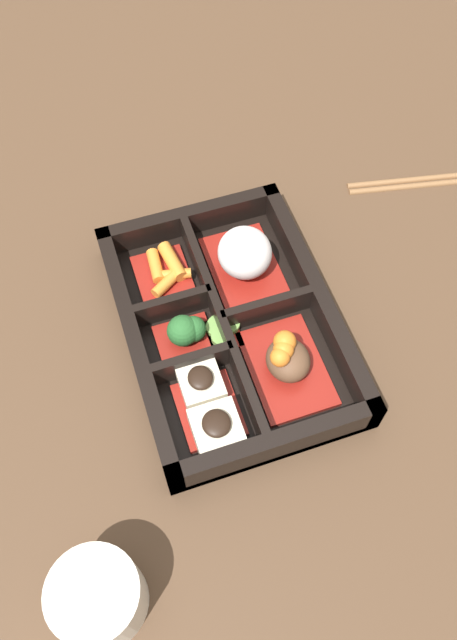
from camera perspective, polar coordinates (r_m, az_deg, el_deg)
ground_plane at (r=0.60m, az=0.00°, el=-1.20°), size 3.00×3.00×0.00m
bento_base at (r=0.60m, az=0.00°, el=-0.97°), size 0.27×0.19×0.01m
bento_rim at (r=0.58m, az=-0.22°, el=-0.33°), size 0.27×0.19×0.04m
bowl_rice at (r=0.61m, az=1.49°, el=5.88°), size 0.10×0.07×0.05m
bowl_stew at (r=0.56m, az=5.33°, el=-3.71°), size 0.10×0.07×0.05m
bowl_carrots at (r=0.62m, az=-5.78°, el=4.32°), size 0.07×0.05×0.02m
bowl_greens at (r=0.58m, az=-3.98°, el=-0.95°), size 0.04×0.05×0.03m
bowl_tofu at (r=0.54m, az=-1.74°, el=-8.15°), size 0.09×0.05×0.03m
bowl_pickles at (r=0.59m, az=-0.64°, el=-1.03°), size 0.04×0.03×0.01m
tea_cup at (r=0.51m, az=-11.83°, el=-23.55°), size 0.07×0.07×0.06m
chopsticks at (r=0.76m, az=19.40°, el=12.17°), size 0.06×0.23×0.01m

